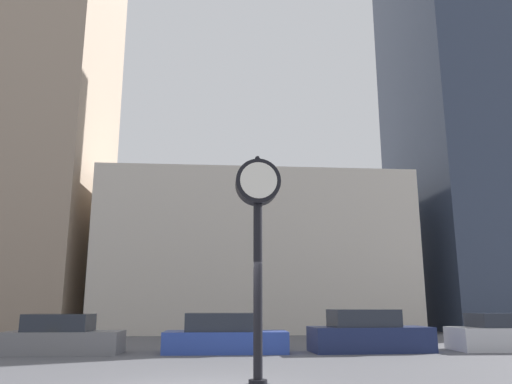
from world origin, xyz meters
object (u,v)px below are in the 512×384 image
object	(u,v)px
car_blue	(224,336)
car_silver	(512,334)
car_grey	(63,337)
car_navy	(368,334)
street_clock	(258,220)

from	to	relation	value
car_blue	car_silver	size ratio (longest dim) A/B	0.96
car_silver	car_grey	bearing A→B (deg)	-178.22
car_silver	car_blue	bearing A→B (deg)	-177.69
car_grey	car_navy	size ratio (longest dim) A/B	0.91
car_grey	car_silver	distance (m)	16.28
car_grey	car_silver	world-z (taller)	car_silver
car_silver	street_clock	bearing A→B (deg)	-139.64
car_silver	car_navy	bearing A→B (deg)	-176.40
street_clock	car_silver	bearing A→B (deg)	38.81
street_clock	car_blue	world-z (taller)	street_clock
car_blue	car_grey	bearing A→B (deg)	-179.07
car_grey	car_navy	bearing A→B (deg)	0.25
street_clock	car_navy	size ratio (longest dim) A/B	1.10
car_blue	street_clock	bearing A→B (deg)	-84.59
car_navy	car_silver	distance (m)	5.52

